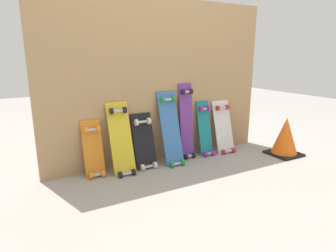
{
  "coord_description": "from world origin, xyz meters",
  "views": [
    {
      "loc": [
        -1.39,
        -2.63,
        1.13
      ],
      "look_at": [
        0.0,
        -0.07,
        0.4
      ],
      "focal_mm": 30.64,
      "sensor_mm": 36.0,
      "label": 1
    }
  ],
  "objects": [
    {
      "name": "skateboard_white",
      "position": [
        0.76,
        -0.06,
        0.27
      ],
      "size": [
        0.23,
        0.25,
        0.67
      ],
      "color": "silver",
      "rests_on": "ground"
    },
    {
      "name": "traffic_cone",
      "position": [
        1.3,
        -0.5,
        0.22
      ],
      "size": [
        0.33,
        0.33,
        0.44
      ],
      "color": "black",
      "rests_on": "ground"
    },
    {
      "name": "skateboard_orange",
      "position": [
        -0.78,
        -0.03,
        0.23
      ],
      "size": [
        0.19,
        0.19,
        0.6
      ],
      "color": "orange",
      "rests_on": "ground"
    },
    {
      "name": "ground_plane",
      "position": [
        0.0,
        0.0,
        0.0
      ],
      "size": [
        12.0,
        12.0,
        0.0
      ],
      "primitive_type": "plane",
      "color": "#9E9991"
    },
    {
      "name": "skateboard_black",
      "position": [
        -0.27,
        -0.06,
        0.24
      ],
      "size": [
        0.22,
        0.24,
        0.61
      ],
      "color": "black",
      "rests_on": "ground"
    },
    {
      "name": "skateboard_purple",
      "position": [
        0.27,
        -0.01,
        0.38
      ],
      "size": [
        0.16,
        0.17,
        0.89
      ],
      "color": "#6B338C",
      "rests_on": "ground"
    },
    {
      "name": "plywood_wall_panel",
      "position": [
        0.0,
        0.07,
        0.84
      ],
      "size": [
        2.53,
        0.04,
        1.69
      ],
      "primitive_type": "cube",
      "color": "tan",
      "rests_on": "ground"
    },
    {
      "name": "skateboard_blue",
      "position": [
        0.03,
        -0.09,
        0.34
      ],
      "size": [
        0.21,
        0.3,
        0.83
      ],
      "color": "#386BAD",
      "rests_on": "ground"
    },
    {
      "name": "skateboard_teal",
      "position": [
        0.5,
        -0.04,
        0.28
      ],
      "size": [
        0.16,
        0.21,
        0.68
      ],
      "color": "#197A7F",
      "rests_on": "ground"
    },
    {
      "name": "skateboard_yellow",
      "position": [
        -0.52,
        -0.08,
        0.31
      ],
      "size": [
        0.22,
        0.29,
        0.76
      ],
      "color": "gold",
      "rests_on": "ground"
    }
  ]
}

